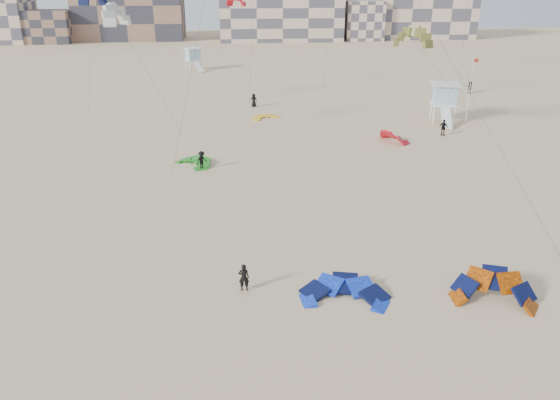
{
  "coord_description": "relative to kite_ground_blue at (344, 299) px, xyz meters",
  "views": [
    {
      "loc": [
        -3.32,
        -23.07,
        16.06
      ],
      "look_at": [
        -0.8,
        6.0,
        4.05
      ],
      "focal_mm": 35.0,
      "sensor_mm": 36.0,
      "label": 1
    }
  ],
  "objects": [
    {
      "name": "kitesurfer_d",
      "position": [
        16.98,
        31.01,
        0.89
      ],
      "size": [
        1.07,
        1.02,
        1.78
      ],
      "primitive_type": "imported",
      "rotation": [
        0.0,
        0.0,
        2.41
      ],
      "color": "black",
      "rests_on": "ground"
    },
    {
      "name": "condo_mid",
      "position": [
        7.71,
        128.41,
        6.0
      ],
      "size": [
        32.0,
        16.0,
        12.0
      ],
      "primitive_type": "cube",
      "color": "beige",
      "rests_on": "ground"
    },
    {
      "name": "flagpole",
      "position": [
        21.74,
        36.34,
        4.03
      ],
      "size": [
        0.62,
        0.1,
        7.66
      ],
      "color": "white",
      "rests_on": "ground"
    },
    {
      "name": "condo_east",
      "position": [
        47.71,
        130.41,
        8.0
      ],
      "size": [
        26.0,
        14.0,
        16.0
      ],
      "primitive_type": "cube",
      "color": "beige",
      "rests_on": "ground"
    },
    {
      "name": "kite_fly_grey",
      "position": [
        -16.39,
        30.7,
        12.48
      ],
      "size": [
        7.8,
        4.71,
        12.99
      ],
      "rotation": [
        0.0,
        0.0,
        1.33
      ],
      "color": "white",
      "rests_on": "ground"
    },
    {
      "name": "kitesurfer_c",
      "position": [
        -8.56,
        22.02,
        0.85
      ],
      "size": [
        1.24,
        1.18,
        1.69
      ],
      "primitive_type": "imported",
      "rotation": [
        0.0,
        0.0,
        0.69
      ],
      "color": "black",
      "rests_on": "ground"
    },
    {
      "name": "kite_ground_green",
      "position": [
        -9.43,
        23.43,
        0.0
      ],
      "size": [
        5.55,
        5.52,
        1.9
      ],
      "primitive_type": null,
      "rotation": [
        0.25,
        0.0,
        -0.87
      ],
      "color": "green",
      "rests_on": "ground"
    },
    {
      "name": "kitesurfer_f",
      "position": [
        29.22,
        53.07,
        0.89
      ],
      "size": [
        0.9,
        1.72,
        1.77
      ],
      "primitive_type": "imported",
      "rotation": [
        0.0,
        0.0,
        -1.81
      ],
      "color": "black",
      "rests_on": "ground"
    },
    {
      "name": "condo_fill_left",
      "position": [
        -52.29,
        126.41,
        4.0
      ],
      "size": [
        12.0,
        10.0,
        8.0
      ],
      "primitive_type": "cube",
      "color": "#876551",
      "rests_on": "ground"
    },
    {
      "name": "lifeguard_tower_far",
      "position": [
        -12.6,
        78.28,
        1.96
      ],
      "size": [
        3.69,
        5.89,
        3.95
      ],
      "rotation": [
        0.0,
        0.0,
        0.42
      ],
      "color": "white",
      "rests_on": "ground"
    },
    {
      "name": "lifeguard_tower_near",
      "position": [
        19.24,
        37.34,
        2.21
      ],
      "size": [
        3.76,
        6.44,
        4.47
      ],
      "rotation": [
        0.0,
        0.0,
        -0.21
      ],
      "color": "white",
      "rests_on": "ground"
    },
    {
      "name": "kite_ground_blue",
      "position": [
        0.0,
        0.0,
        0.0
      ],
      "size": [
        5.75,
        5.95,
        2.69
      ],
      "primitive_type": null,
      "rotation": [
        0.29,
        0.0,
        -0.21
      ],
      "color": "blue",
      "rests_on": "ground"
    },
    {
      "name": "kite_ground_orange",
      "position": [
        7.83,
        -0.95,
        0.0
      ],
      "size": [
        5.63,
        5.63,
        4.39
      ],
      "primitive_type": null,
      "rotation": [
        0.78,
        0.0,
        -0.35
      ],
      "color": "#DE5E04",
      "rests_on": "ground"
    },
    {
      "name": "ground",
      "position": [
        -2.29,
        -1.59,
        0.0
      ],
      "size": [
        320.0,
        320.0,
        0.0
      ],
      "primitive_type": "plane",
      "color": "tan",
      "rests_on": "ground"
    },
    {
      "name": "kite_ground_yellow",
      "position": [
        -1.76,
        40.48,
        0.0
      ],
      "size": [
        4.33,
        4.43,
        0.82
      ],
      "primitive_type": null,
      "rotation": [
        0.1,
        0.0,
        0.43
      ],
      "color": "yellow",
      "rests_on": "ground"
    },
    {
      "name": "kitesurfer_e",
      "position": [
        -2.87,
        46.87,
        0.87
      ],
      "size": [
        0.94,
        0.71,
        1.74
      ],
      "primitive_type": "imported",
      "rotation": [
        0.0,
        0.0,
        -0.19
      ],
      "color": "black",
      "rests_on": "ground"
    },
    {
      "name": "kite_ground_red_far",
      "position": [
        11.03,
        29.27,
        0.0
      ],
      "size": [
        4.91,
        4.86,
        3.65
      ],
      "primitive_type": null,
      "rotation": [
        0.72,
        0.0,
        1.99
      ],
      "color": "red",
      "rests_on": "ground"
    },
    {
      "name": "condo_fill_right",
      "position": [
        29.71,
        126.41,
        5.0
      ],
      "size": [
        10.0,
        10.0,
        10.0
      ],
      "primitive_type": "cube",
      "color": "beige",
      "rests_on": "ground"
    },
    {
      "name": "kite_fly_red",
      "position": [
        -4.75,
        57.24,
        12.72
      ],
      "size": [
        6.57,
        4.45,
        13.0
      ],
      "rotation": [
        0.0,
        0.0,
        2.39
      ],
      "color": "red",
      "rests_on": "ground"
    },
    {
      "name": "kitesurfer_main",
      "position": [
        -5.33,
        1.35,
        0.81
      ],
      "size": [
        0.6,
        0.41,
        1.61
      ],
      "primitive_type": "imported",
      "rotation": [
        0.0,
        0.0,
        3.11
      ],
      "color": "black",
      "rests_on": "ground"
    },
    {
      "name": "kite_fly_olive",
      "position": [
        12.25,
        29.71,
        10.29
      ],
      "size": [
        10.54,
        5.64,
        10.63
      ],
      "rotation": [
        0.0,
        0.0,
        -0.72
      ],
      "color": "olive",
      "rests_on": "ground"
    },
    {
      "name": "condo_west_b",
      "position": [
        -32.29,
        132.41,
        9.0
      ],
      "size": [
        28.0,
        14.0,
        18.0
      ],
      "primitive_type": "cube",
      "color": "#876551",
      "rests_on": "ground"
    }
  ]
}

